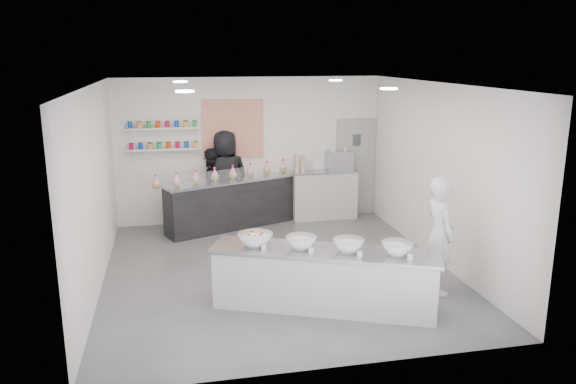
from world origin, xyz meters
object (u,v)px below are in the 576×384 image
Objects in this scene: prep_counter at (324,279)px; back_bar at (242,202)px; woman_prep at (440,235)px; staff_left at (211,187)px; espresso_ledge at (324,195)px; staff_right at (226,177)px; espresso_machine at (339,161)px.

prep_counter is 4.13m from back_bar.
woman_prep reaches higher than prep_counter.
prep_counter is 1.96× the size of staff_left.
woman_prep is (0.62, -4.06, 0.36)m from espresso_ledge.
staff_right is (-2.09, 0.07, 0.46)m from espresso_ledge.
staff_left reaches higher than espresso_machine.
espresso_machine reaches higher than prep_counter.
back_bar is 2.24m from espresso_machine.
back_bar is 4.58m from woman_prep.
prep_counter is at bearing -109.34° from espresso_machine.
staff_right is (-2.71, 4.13, 0.10)m from woman_prep.
prep_counter is 4.46m from staff_right.
woman_prep is 1.10× the size of staff_left.
woman_prep reaches higher than espresso_ledge.
back_bar is at bearing 136.15° from staff_left.
staff_right is (-0.91, 4.33, 0.55)m from prep_counter.
espresso_machine is 2.42m from staff_right.
espresso_ledge is (1.18, 4.26, 0.09)m from prep_counter.
espresso_ledge is 0.88× the size of staff_left.
espresso_ledge is 2.67× the size of espresso_machine.
espresso_ledge reaches higher than back_bar.
espresso_ledge is 0.72× the size of staff_right.
espresso_machine is at bearing 0.00° from espresso_ledge.
woman_prep is 5.12m from staff_left.
staff_left is at bearing 128.73° from prep_counter.
woman_prep is (1.80, 0.20, 0.45)m from prep_counter.
staff_right is at bearing 158.31° from staff_left.
woman_prep is (2.41, -3.88, 0.37)m from back_bar.
staff_right is (-0.30, 0.25, 0.47)m from back_bar.
woman_prep is at bearing -85.78° from espresso_machine.
prep_counter is at bearing 84.12° from staff_left.
prep_counter is at bearing 95.05° from woman_prep.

